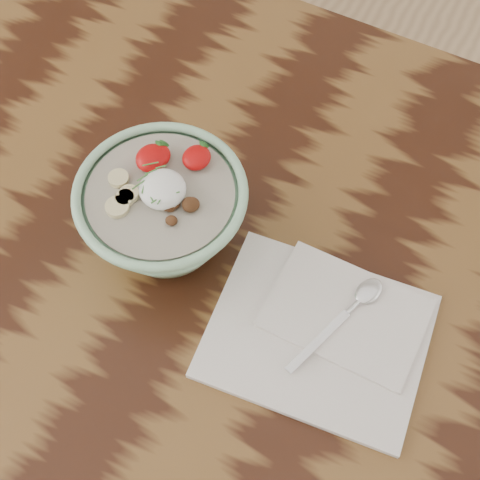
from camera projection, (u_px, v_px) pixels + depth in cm
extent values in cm
cube|color=black|center=(219.00, 234.00, 92.11)|extent=(160.00, 90.00, 4.00)
cylinder|color=#4C2D19|center=(28.00, 69.00, 156.95)|extent=(7.00, 7.00, 71.00)
cylinder|color=#96CAA1|center=(169.00, 237.00, 88.79)|extent=(9.29, 9.29, 1.33)
torus|color=#96CAA1|center=(160.00, 193.00, 79.32)|extent=(21.12, 21.12, 1.22)
cylinder|color=#A49B88|center=(161.00, 196.00, 79.90)|extent=(17.92, 17.92, 1.11)
ellipsoid|color=white|center=(163.00, 189.00, 78.41)|extent=(5.59, 5.59, 3.08)
ellipsoid|color=#B20808|center=(157.00, 156.00, 80.95)|extent=(3.32, 3.65, 1.82)
cone|color=#286623|center=(163.00, 146.00, 81.33)|extent=(1.40, 1.03, 1.52)
ellipsoid|color=#B20808|center=(197.00, 158.00, 80.81)|extent=(3.42, 3.76, 1.88)
cone|color=#286623|center=(203.00, 147.00, 81.21)|extent=(1.40, 1.03, 1.52)
ellipsoid|color=#B20808|center=(151.00, 158.00, 80.65)|extent=(3.78, 4.16, 2.08)
cone|color=#286623|center=(158.00, 146.00, 81.12)|extent=(1.40, 1.03, 1.52)
cylinder|color=beige|center=(125.00, 198.00, 78.61)|extent=(2.23, 2.23, 0.70)
cylinder|color=beige|center=(119.00, 178.00, 79.98)|extent=(2.52, 2.52, 0.70)
cylinder|color=beige|center=(129.00, 194.00, 78.90)|extent=(2.36, 2.36, 0.70)
cylinder|color=beige|center=(117.00, 207.00, 78.01)|extent=(2.84, 2.84, 0.70)
ellipsoid|color=#4E2A17|center=(191.00, 205.00, 77.84)|extent=(2.69, 2.77, 1.54)
ellipsoid|color=#4E2A17|center=(169.00, 204.00, 77.84)|extent=(2.51, 2.63, 1.39)
ellipsoid|color=#4E2A17|center=(171.00, 221.00, 76.99)|extent=(1.58, 1.49, 0.89)
ellipsoid|color=#4E2A17|center=(169.00, 208.00, 77.84)|extent=(1.49, 1.19, 0.76)
ellipsoid|color=#4E2A17|center=(172.00, 204.00, 78.07)|extent=(1.98, 1.88, 1.15)
ellipsoid|color=#4E2A17|center=(190.00, 204.00, 77.93)|extent=(2.64, 2.63, 1.25)
ellipsoid|color=#4E2A17|center=(174.00, 204.00, 78.04)|extent=(1.93, 1.81, 0.79)
cylinder|color=#437F35|center=(158.00, 183.00, 77.74)|extent=(1.53, 0.83, 0.24)
cylinder|color=#437F35|center=(138.00, 185.00, 77.62)|extent=(0.85, 1.76, 0.24)
cylinder|color=#437F35|center=(150.00, 196.00, 76.86)|extent=(1.44, 1.07, 0.24)
cylinder|color=#437F35|center=(160.00, 173.00, 78.41)|extent=(1.74, 0.78, 0.24)
cylinder|color=#437F35|center=(161.00, 167.00, 78.85)|extent=(1.07, 1.05, 0.23)
cylinder|color=#437F35|center=(157.00, 199.00, 76.65)|extent=(0.90, 1.70, 0.24)
cylinder|color=#437F35|center=(160.00, 200.00, 76.58)|extent=(0.19, 1.20, 0.22)
cylinder|color=#437F35|center=(173.00, 194.00, 77.00)|extent=(1.15, 1.25, 0.23)
cylinder|color=#437F35|center=(142.00, 178.00, 78.10)|extent=(0.81, 1.44, 0.23)
cylinder|color=#437F35|center=(149.00, 182.00, 77.81)|extent=(1.11, 0.89, 0.22)
cylinder|color=#437F35|center=(151.00, 172.00, 78.51)|extent=(1.07, 1.40, 0.24)
cylinder|color=#437F35|center=(143.00, 189.00, 77.36)|extent=(0.63, 1.34, 0.23)
cylinder|color=#437F35|center=(150.00, 164.00, 79.06)|extent=(1.62, 1.41, 0.25)
cylinder|color=#437F35|center=(161.00, 178.00, 78.10)|extent=(0.69, 1.26, 0.23)
cube|color=silver|center=(317.00, 336.00, 82.20)|extent=(28.24, 23.78, 1.00)
cube|color=silver|center=(346.00, 313.00, 82.79)|extent=(19.13, 13.11, 0.60)
cube|color=silver|center=(318.00, 341.00, 80.52)|extent=(4.27, 10.40, 0.32)
cylinder|color=silver|center=(355.00, 305.00, 82.65)|extent=(1.48, 2.83, 0.65)
ellipsoid|color=silver|center=(369.00, 291.00, 83.46)|extent=(4.00, 4.91, 0.88)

